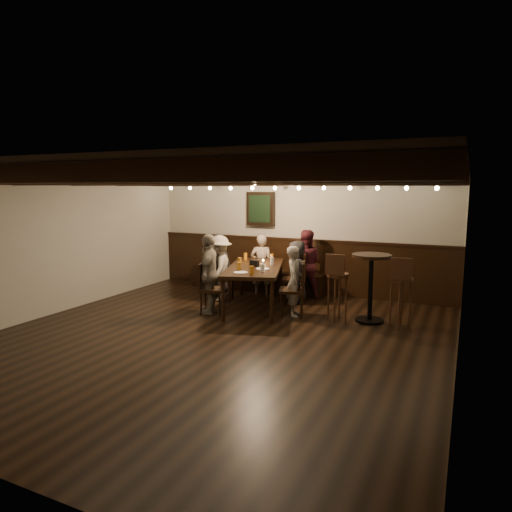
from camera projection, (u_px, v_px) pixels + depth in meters
The scene contains 27 objects.
room at pixel (259, 248), 8.62m from camera, with size 7.00×7.00×7.00m.
dining_table at pixel (255, 270), 8.34m from camera, with size 1.52×2.26×0.78m.
chair_left_near at pixel (221, 286), 8.93m from camera, with size 0.53×0.53×0.93m.
chair_left_far at pixel (211, 298), 8.05m from camera, with size 0.51×0.51×0.89m.
chair_right_near at pixel (295, 288), 8.75m from camera, with size 0.55×0.55×0.97m.
chair_right_far at pixel (293, 299), 7.87m from camera, with size 0.54×0.54×0.94m.
person_bench_left at pixel (217, 265), 9.35m from camera, with size 0.61×0.40×1.25m, color #242426.
person_bench_centre at pixel (261, 265), 9.38m from camera, with size 0.46×0.30×1.25m, color gray.
person_bench_right at pixel (305, 264), 9.11m from camera, with size 0.67×0.52×1.38m, color maroon.
person_left_near at pixel (220, 268), 8.89m from camera, with size 0.83×0.48×1.29m, color #A29889.
person_left_far at pixel (209, 274), 7.99m from camera, with size 0.82×0.34×1.41m, color gray.
person_right_near at pixel (297, 272), 8.70m from camera, with size 0.59×0.38×1.20m, color black.
person_right_far at pixel (295, 281), 7.82m from camera, with size 0.44×0.29×1.22m, color gray.
pint_a at pixel (245, 256), 9.04m from camera, with size 0.07×0.07×0.14m, color #BF7219.
pint_b at pixel (272, 257), 8.93m from camera, with size 0.07×0.07×0.14m, color #BF7219.
pint_c at pixel (239, 261), 8.46m from camera, with size 0.07×0.07×0.14m, color #BF7219.
pint_d at pixel (272, 261), 8.48m from camera, with size 0.07×0.07×0.14m, color silver.
pint_e at pixel (239, 266), 7.91m from camera, with size 0.07×0.07×0.14m, color #BF7219.
pint_f at pixel (262, 268), 7.76m from camera, with size 0.07×0.07×0.14m, color silver.
pint_g at pixel (252, 270), 7.53m from camera, with size 0.07×0.07×0.14m, color #BF7219.
plate_near at pixel (241, 273), 7.66m from camera, with size 0.24×0.24×0.01m, color white.
plate_far at pixel (263, 269), 8.01m from camera, with size 0.24×0.24×0.01m, color white.
condiment_caddy at pixel (254, 263), 8.27m from camera, with size 0.15×0.10×0.12m, color black.
candle at pixel (263, 262), 8.61m from camera, with size 0.05×0.05×0.05m, color beige.
high_top_table at pixel (371, 278), 7.45m from camera, with size 0.64×0.64×1.13m.
bar_stool_left at pixel (337, 296), 7.52m from camera, with size 0.36×0.37×1.14m.
bar_stool_right at pixel (400, 302), 7.14m from camera, with size 0.36×0.37×1.14m.
Camera 1 is at (3.28, -5.56, 2.19)m, focal length 32.00 mm.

